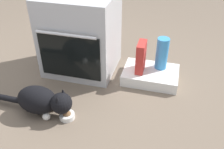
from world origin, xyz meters
name	(u,v)px	position (x,y,z in m)	size (l,w,h in m)	color
ground	(67,95)	(0.00, 0.00, 0.00)	(8.00, 8.00, 0.00)	#6B5B4C
oven	(81,34)	(-0.02, 0.46, 0.37)	(0.65, 0.61, 0.74)	#B7BABF
pantry_cabinet	(150,75)	(0.67, 0.42, 0.05)	(0.50, 0.36, 0.10)	white
food_bowl	(67,115)	(0.12, -0.26, 0.02)	(0.12, 0.12, 0.07)	white
cat	(42,101)	(-0.08, -0.26, 0.13)	(0.70, 0.23, 0.24)	black
cereal_box	(141,57)	(0.57, 0.40, 0.24)	(0.07, 0.18, 0.28)	#B72D28
water_bottle	(162,54)	(0.75, 0.49, 0.25)	(0.11, 0.11, 0.30)	#388CD1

